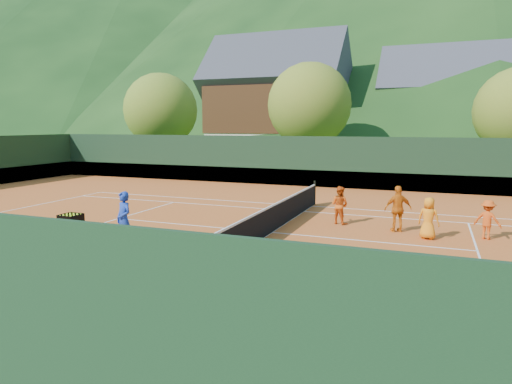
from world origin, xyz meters
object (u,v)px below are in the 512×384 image
(student_a, at_px, (340,205))
(student_c, at_px, (428,218))
(tennis_net, at_px, (272,218))
(ball_hopper, at_px, (71,222))
(chalet_left, at_px, (277,105))
(student_d, at_px, (488,220))
(chalet_mid, at_px, (447,111))
(coach, at_px, (124,219))
(student_b, at_px, (398,209))

(student_a, relative_size, student_c, 1.04)
(tennis_net, height_order, ball_hopper, tennis_net)
(chalet_left, bearing_deg, tennis_net, -71.57)
(student_d, height_order, chalet_mid, chalet_mid)
(ball_hopper, bearing_deg, student_d, 25.35)
(chalet_mid, bearing_deg, coach, -104.33)
(student_a, height_order, student_c, student_a)
(student_c, distance_m, tennis_net, 5.11)
(chalet_left, bearing_deg, ball_hopper, -81.67)
(student_c, relative_size, chalet_left, 0.10)
(student_a, height_order, chalet_left, chalet_left)
(student_a, bearing_deg, student_b, -173.67)
(coach, distance_m, student_c, 9.59)
(student_d, distance_m, chalet_mid, 32.63)
(ball_hopper, xyz_separation_m, chalet_left, (-4.97, 33.93, 4.88))
(tennis_net, bearing_deg, student_b, 22.88)
(ball_hopper, bearing_deg, student_c, 26.19)
(student_a, distance_m, tennis_net, 2.96)
(student_d, relative_size, ball_hopper, 1.29)
(student_c, bearing_deg, coach, 41.07)
(student_a, height_order, tennis_net, student_a)
(chalet_left, bearing_deg, student_d, -59.36)
(ball_hopper, xyz_separation_m, chalet_mid, (11.03, 37.93, 4.22))
(student_c, relative_size, ball_hopper, 1.37)
(student_d, bearing_deg, student_a, 13.57)
(student_d, distance_m, chalet_left, 33.30)
(student_c, relative_size, tennis_net, 0.11)
(student_a, height_order, chalet_mid, chalet_mid)
(student_d, bearing_deg, tennis_net, 34.35)
(student_d, distance_m, ball_hopper, 13.07)
(coach, distance_m, student_b, 9.07)
(student_a, xyz_separation_m, ball_hopper, (-6.92, -6.19, 0.04))
(student_a, bearing_deg, student_d, -165.47)
(coach, distance_m, chalet_mid, 38.76)
(chalet_left, relative_size, chalet_mid, 1.09)
(student_b, distance_m, student_d, 2.78)
(tennis_net, relative_size, chalet_mid, 0.95)
(chalet_left, bearing_deg, coach, -79.04)
(tennis_net, bearing_deg, student_d, 13.83)
(coach, xyz_separation_m, student_b, (7.55, 5.04, -0.04))
(chalet_left, bearing_deg, student_b, -63.67)
(student_c, xyz_separation_m, chalet_left, (-15.01, 28.99, 4.94))
(tennis_net, bearing_deg, student_c, 11.40)
(student_b, height_order, student_d, student_b)
(coach, height_order, tennis_net, coach)
(student_b, height_order, student_c, student_b)
(chalet_mid, bearing_deg, student_c, -91.73)
(student_a, xyz_separation_m, student_c, (3.12, -1.26, -0.02))
(student_d, relative_size, chalet_mid, 0.10)
(student_c, bearing_deg, tennis_net, 25.47)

